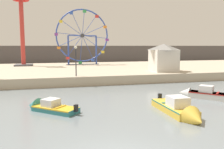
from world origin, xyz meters
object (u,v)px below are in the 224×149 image
Objects in this scene: motorboat_mustard_yellow at (181,110)px; promenade_lamp_near at (76,56)px; drop_tower_red_tower at (22,23)px; carnival_booth_white_ticket at (164,57)px; motorboat_teal_painted at (47,107)px; motorboat_pale_grey at (204,94)px; ferris_wheel_blue_frame at (82,37)px.

promenade_lamp_near reaches higher than motorboat_mustard_yellow.
drop_tower_red_tower is 3.92× the size of carnival_booth_white_ticket.
motorboat_teal_painted is at bearing -139.53° from carnival_booth_white_ticket.
motorboat_mustard_yellow is (-4.52, -3.98, -0.01)m from motorboat_pale_grey.
motorboat_mustard_yellow reaches higher than motorboat_pale_grey.
motorboat_pale_grey is 26.89m from ferris_wheel_blue_frame.
motorboat_pale_grey is 0.41× the size of ferris_wheel_blue_frame.
promenade_lamp_near is (-2.91, -16.36, -2.68)m from ferris_wheel_blue_frame.
motorboat_teal_painted is 0.38× the size of ferris_wheel_blue_frame.
promenade_lamp_near is (-11.68, -2.36, 0.37)m from carnival_booth_white_ticket.
motorboat_pale_grey is at bearing -75.19° from ferris_wheel_blue_frame.
motorboat_pale_grey is at bearing -56.45° from drop_tower_red_tower.
motorboat_pale_grey is at bearing -43.27° from promenade_lamp_near.
motorboat_pale_grey is 1.13× the size of carnival_booth_white_ticket.
motorboat_mustard_yellow is 14.31m from promenade_lamp_near.
promenade_lamp_near is at bearing 4.21° from motorboat_pale_grey.
motorboat_mustard_yellow reaches higher than motorboat_teal_painted.
drop_tower_red_tower reaches higher than ferris_wheel_blue_frame.
motorboat_mustard_yellow is at bearing -160.52° from motorboat_teal_painted.
ferris_wheel_blue_frame is (5.91, 26.03, 5.71)m from motorboat_teal_painted.
motorboat_mustard_yellow is 1.60× the size of promenade_lamp_near.
drop_tower_red_tower is (-12.17, 29.14, 7.80)m from motorboat_mustard_yellow.
carnival_booth_white_ticket reaches higher than promenade_lamp_near.
ferris_wheel_blue_frame reaches higher than motorboat_mustard_yellow.
motorboat_teal_painted is 27.29m from ferris_wheel_blue_frame.
motorboat_pale_grey is 12.65m from motorboat_teal_painted.
motorboat_pale_grey is 13.54m from promenade_lamp_near.
ferris_wheel_blue_frame is at bearing -174.90° from motorboat_mustard_yellow.
ferris_wheel_blue_frame is at bearing -60.74° from motorboat_teal_painted.
ferris_wheel_blue_frame is 16.80m from carnival_booth_white_ticket.
motorboat_mustard_yellow is at bearing -111.96° from carnival_booth_white_ticket.
carnival_booth_white_ticket reaches higher than motorboat_pale_grey.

